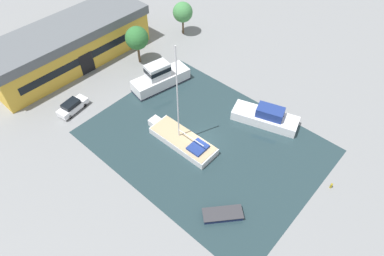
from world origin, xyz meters
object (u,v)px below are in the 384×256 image
(quay_tree_by_water, at_px, (183,12))
(sailboat_moored, at_px, (182,140))
(motor_cruiser, at_px, (160,78))
(warehouse_building, at_px, (69,44))
(small_dinghy, at_px, (223,214))
(quay_tree_near_building, at_px, (137,38))
(cabin_boat, at_px, (266,117))
(parked_car, at_px, (72,106))

(quay_tree_by_water, xyz_separation_m, sailboat_moored, (-19.69, -18.13, -3.56))
(sailboat_moored, relative_size, motor_cruiser, 1.54)
(warehouse_building, height_order, sailboat_moored, sailboat_moored)
(quay_tree_by_water, xyz_separation_m, small_dinghy, (-24.50, -28.70, -3.89))
(sailboat_moored, relative_size, small_dinghy, 3.28)
(quay_tree_near_building, bearing_deg, cabin_boat, -84.83)
(sailboat_moored, xyz_separation_m, cabin_boat, (10.49, -5.97, 0.35))
(sailboat_moored, height_order, small_dinghy, sailboat_moored)
(small_dinghy, height_order, cabin_boat, cabin_boat)
(warehouse_building, distance_m, cabin_boat, 33.31)
(warehouse_building, xyz_separation_m, quay_tree_by_water, (18.63, -7.77, 0.94))
(quay_tree_near_building, xyz_separation_m, small_dinghy, (-13.18, -28.06, -4.21))
(motor_cruiser, bearing_deg, quay_tree_by_water, -48.69)
(small_dinghy, bearing_deg, quay_tree_near_building, -163.69)
(motor_cruiser, distance_m, cabin_boat, 17.02)
(cabin_boat, bearing_deg, quay_tree_by_water, 51.28)
(sailboat_moored, bearing_deg, motor_cruiser, 58.37)
(sailboat_moored, relative_size, cabin_boat, 1.55)
(warehouse_building, xyz_separation_m, sailboat_moored, (-1.06, -25.90, -2.63))
(parked_car, bearing_deg, quay_tree_by_water, 86.44)
(quay_tree_near_building, distance_m, small_dinghy, 31.29)
(parked_car, height_order, motor_cruiser, motor_cruiser)
(small_dinghy, bearing_deg, warehouse_building, -147.69)
(motor_cruiser, relative_size, cabin_boat, 1.01)
(quay_tree_by_water, relative_size, parked_car, 1.24)
(warehouse_building, bearing_deg, parked_car, -124.03)
(warehouse_building, height_order, cabin_boat, warehouse_building)
(parked_car, xyz_separation_m, cabin_boat, (16.44, -21.77, 0.14))
(warehouse_building, bearing_deg, motor_cruiser, -70.12)
(parked_car, height_order, cabin_boat, cabin_boat)
(warehouse_building, distance_m, quay_tree_near_building, 11.20)
(quay_tree_by_water, bearing_deg, cabin_boat, -110.90)
(parked_car, height_order, sailboat_moored, sailboat_moored)
(warehouse_building, relative_size, parked_car, 5.65)
(cabin_boat, bearing_deg, sailboat_moored, 132.55)
(cabin_boat, bearing_deg, parked_car, 109.24)
(warehouse_building, height_order, parked_car, warehouse_building)
(quay_tree_by_water, relative_size, sailboat_moored, 0.41)
(small_dinghy, bearing_deg, motor_cruiser, -166.48)
(quay_tree_by_water, bearing_deg, motor_cruiser, -150.30)
(warehouse_building, xyz_separation_m, cabin_boat, (9.43, -31.87, -2.27))
(quay_tree_near_building, bearing_deg, small_dinghy, -115.16)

